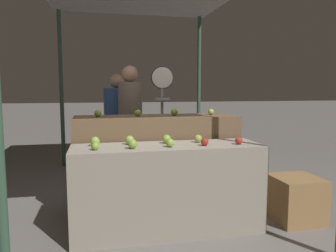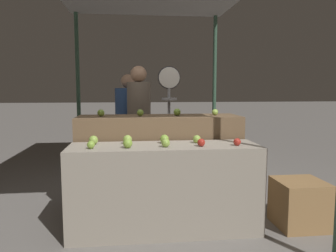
# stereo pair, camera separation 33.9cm
# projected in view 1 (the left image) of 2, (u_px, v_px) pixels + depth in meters

# --- Properties ---
(ground_plane) EXTENTS (60.00, 60.00, 0.00)m
(ground_plane) POSITION_uv_depth(u_px,v_px,m) (168.00, 230.00, 3.22)
(ground_plane) COLOR slate
(display_counter_front) EXTENTS (1.82, 0.55, 0.85)m
(display_counter_front) POSITION_uv_depth(u_px,v_px,m) (168.00, 188.00, 3.17)
(display_counter_front) COLOR gray
(display_counter_front) RESTS_ON ground_plane
(display_counter_back) EXTENTS (1.82, 0.55, 1.08)m
(display_counter_back) POSITION_uv_depth(u_px,v_px,m) (157.00, 163.00, 3.74)
(display_counter_back) COLOR brown
(display_counter_back) RESTS_ON ground_plane
(apple_front_0) EXTENTS (0.07, 0.07, 0.07)m
(apple_front_0) POSITION_uv_depth(u_px,v_px,m) (95.00, 146.00, 2.87)
(apple_front_0) COLOR #84AD3D
(apple_front_0) RESTS_ON display_counter_front
(apple_front_1) EXTENTS (0.09, 0.09, 0.09)m
(apple_front_1) POSITION_uv_depth(u_px,v_px,m) (132.00, 144.00, 2.94)
(apple_front_1) COLOR #84AD3D
(apple_front_1) RESTS_ON display_counter_front
(apple_front_2) EXTENTS (0.08, 0.08, 0.08)m
(apple_front_2) POSITION_uv_depth(u_px,v_px,m) (170.00, 143.00, 3.02)
(apple_front_2) COLOR #8EB247
(apple_front_2) RESTS_ON display_counter_front
(apple_front_3) EXTENTS (0.07, 0.07, 0.07)m
(apple_front_3) POSITION_uv_depth(u_px,v_px,m) (205.00, 142.00, 3.09)
(apple_front_3) COLOR #AD281E
(apple_front_3) RESTS_ON display_counter_front
(apple_front_4) EXTENTS (0.07, 0.07, 0.07)m
(apple_front_4) POSITION_uv_depth(u_px,v_px,m) (239.00, 141.00, 3.17)
(apple_front_4) COLOR #B72D23
(apple_front_4) RESTS_ON display_counter_front
(apple_front_5) EXTENTS (0.09, 0.09, 0.09)m
(apple_front_5) POSITION_uv_depth(u_px,v_px,m) (95.00, 141.00, 3.08)
(apple_front_5) COLOR #8EB247
(apple_front_5) RESTS_ON display_counter_front
(apple_front_6) EXTENTS (0.09, 0.09, 0.09)m
(apple_front_6) POSITION_uv_depth(u_px,v_px,m) (130.00, 140.00, 3.16)
(apple_front_6) COLOR #8EB247
(apple_front_6) RESTS_ON display_counter_front
(apple_front_7) EXTENTS (0.09, 0.09, 0.09)m
(apple_front_7) POSITION_uv_depth(u_px,v_px,m) (166.00, 139.00, 3.22)
(apple_front_7) COLOR #84AD3D
(apple_front_7) RESTS_ON display_counter_front
(apple_front_8) EXTENTS (0.08, 0.08, 0.08)m
(apple_front_8) POSITION_uv_depth(u_px,v_px,m) (198.00, 139.00, 3.28)
(apple_front_8) COLOR #8EB247
(apple_front_8) RESTS_ON display_counter_front
(apple_back_0) EXTENTS (0.08, 0.08, 0.08)m
(apple_back_0) POSITION_uv_depth(u_px,v_px,m) (98.00, 113.00, 3.54)
(apple_back_0) COLOR #84AD3D
(apple_back_0) RESTS_ON display_counter_back
(apple_back_1) EXTENTS (0.08, 0.08, 0.08)m
(apple_back_1) POSITION_uv_depth(u_px,v_px,m) (138.00, 113.00, 3.62)
(apple_back_1) COLOR #84AD3D
(apple_back_1) RESTS_ON display_counter_back
(apple_back_2) EXTENTS (0.08, 0.08, 0.08)m
(apple_back_2) POSITION_uv_depth(u_px,v_px,m) (174.00, 112.00, 3.72)
(apple_back_2) COLOR #7AA338
(apple_back_2) RESTS_ON display_counter_back
(apple_back_3) EXTENTS (0.07, 0.07, 0.07)m
(apple_back_3) POSITION_uv_depth(u_px,v_px,m) (211.00, 112.00, 3.82)
(apple_back_3) COLOR #8EB247
(apple_back_3) RESTS_ON display_counter_back
(produce_scale) EXTENTS (0.29, 0.20, 1.67)m
(produce_scale) POSITION_uv_depth(u_px,v_px,m) (162.00, 101.00, 4.28)
(produce_scale) COLOR #99999E
(produce_scale) RESTS_ON ground_plane
(person_vendor_at_scale) EXTENTS (0.44, 0.44, 1.70)m
(person_vendor_at_scale) POSITION_uv_depth(u_px,v_px,m) (130.00, 117.00, 4.52)
(person_vendor_at_scale) COLOR #2D2D38
(person_vendor_at_scale) RESTS_ON ground_plane
(person_customer_left) EXTENTS (0.43, 0.43, 1.60)m
(person_customer_left) POSITION_uv_depth(u_px,v_px,m) (117.00, 120.00, 4.98)
(person_customer_left) COLOR #2D2D38
(person_customer_left) RESTS_ON ground_plane
(wooden_crate_side) EXTENTS (0.47, 0.47, 0.47)m
(wooden_crate_side) POSITION_uv_depth(u_px,v_px,m) (296.00, 199.00, 3.42)
(wooden_crate_side) COLOR #9E7547
(wooden_crate_side) RESTS_ON ground_plane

